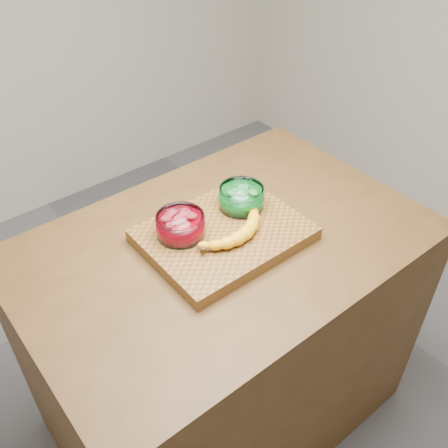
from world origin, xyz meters
TOP-DOWN VIEW (x-y plane):
  - ground at (0.00, 0.00)m, footprint 3.50×3.50m
  - counter at (0.00, 0.00)m, footprint 1.20×0.80m
  - cutting_board at (0.00, 0.00)m, footprint 0.45×0.35m
  - bowl_red at (-0.11, 0.06)m, footprint 0.14×0.14m
  - bowl_green at (0.11, 0.05)m, footprint 0.14×0.14m
  - banana at (0.01, -0.03)m, footprint 0.28×0.16m

SIDE VIEW (x-z plane):
  - ground at x=0.00m, z-range 0.00..0.00m
  - counter at x=0.00m, z-range 0.00..0.90m
  - cutting_board at x=0.00m, z-range 0.90..0.94m
  - banana at x=0.01m, z-range 0.94..0.98m
  - bowl_green at x=0.11m, z-range 0.94..1.00m
  - bowl_red at x=-0.11m, z-range 0.94..1.00m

